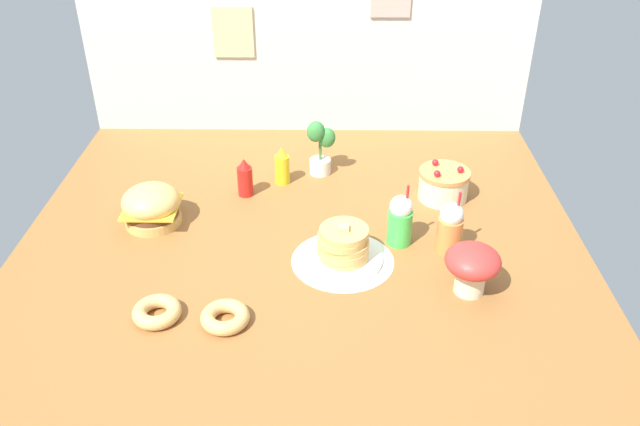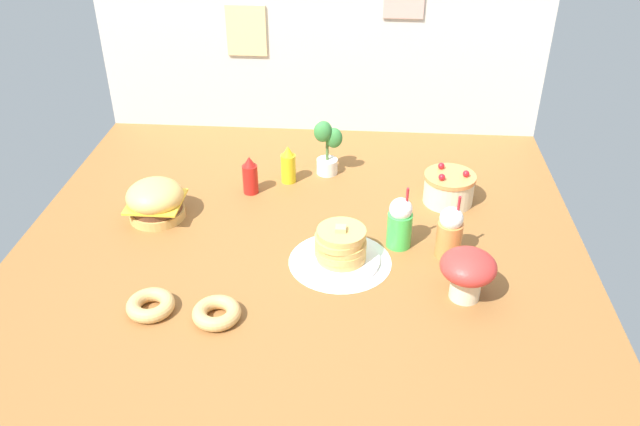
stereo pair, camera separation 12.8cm
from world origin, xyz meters
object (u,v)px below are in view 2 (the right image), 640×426
Objects in this scene: donut_pink_glaze at (151,305)px; donut_chocolate at (217,313)px; mustard_bottle at (288,165)px; pancake_stack at (341,248)px; burger at (156,201)px; layer_cake at (449,188)px; potted_plant at (327,145)px; mushroom_stool at (468,270)px; cream_soda_cup at (400,223)px; ketchup_bottle at (250,176)px; orange_float_cup at (450,232)px.

donut_pink_glaze is 1.00× the size of donut_chocolate.
pancake_stack is at bearing -66.08° from mustard_bottle.
layer_cake is (1.19, 0.21, -0.01)m from burger.
potted_plant is at bearing 74.01° from donut_chocolate.
burger is 1.06× the size of layer_cake.
potted_plant reaches higher than mushroom_stool.
burger is at bearing -169.93° from layer_cake.
cream_soda_cup is (0.48, -0.46, 0.02)m from mustard_bottle.
mustard_bottle is 0.98m from donut_pink_glaze.
layer_cake is 0.40m from cream_soda_cup.
burger is 1.43× the size of donut_chocolate.
mustard_bottle is at bearing -151.63° from potted_plant.
pancake_stack is at bearing -49.18° from ketchup_bottle.
ketchup_bottle is 0.66× the size of potted_plant.
pancake_stack is at bearing -81.93° from potted_plant.
donut_chocolate is at bearing -167.98° from mushroom_stool.
layer_cake is 0.82× the size of potted_plant.
orange_float_cup is (0.81, -0.41, 0.02)m from ketchup_bottle.
pancake_stack is 1.70× the size of mustard_bottle.
cream_soda_cup reaches higher than ketchup_bottle.
donut_chocolate is (-0.61, -0.47, -0.08)m from cream_soda_cup.
layer_cake is at bearing -1.12° from ketchup_bottle.
orange_float_cup is (0.18, -0.05, 0.00)m from cream_soda_cup.
potted_plant is at bearing 157.95° from layer_cake.
burger is 1.21× the size of mushroom_stool.
cream_soda_cup is at bearing 164.32° from orange_float_cup.
potted_plant is at bearing 62.51° from donut_pink_glaze.
cream_soda_cup is (-0.22, -0.34, 0.04)m from layer_cake.
orange_float_cup reaches higher than burger.
orange_float_cup is at bearing -8.69° from burger.
pancake_stack is 1.11× the size of potted_plant.
orange_float_cup is 0.78m from potted_plant.
donut_pink_glaze is 1.06m from mushroom_stool.
ketchup_bottle is at bearing 153.41° from orange_float_cup.
burger is 0.99m from cream_soda_cup.
mustard_bottle is at bearing 135.79° from cream_soda_cup.
mushroom_stool reaches higher than ketchup_bottle.
ketchup_bottle reaches higher than burger.
mustard_bottle is 0.66× the size of potted_plant.
pancake_stack reaches higher than donut_chocolate.
potted_plant is (-0.31, 0.55, 0.04)m from cream_soda_cup.
donut_chocolate is at bearing -105.99° from potted_plant.
cream_soda_cup is at bearing -60.53° from potted_plant.
mushroom_stool reaches higher than layer_cake.
orange_float_cup is (1.16, -0.18, 0.02)m from burger.
mustard_bottle is (0.15, 0.11, 0.00)m from ketchup_bottle.
ketchup_bottle and mustard_bottle have the same top height.
ketchup_bottle is at bearing 150.59° from cream_soda_cup.
layer_cake is 0.70m from mustard_bottle.
mustard_bottle is 0.94m from donut_chocolate.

